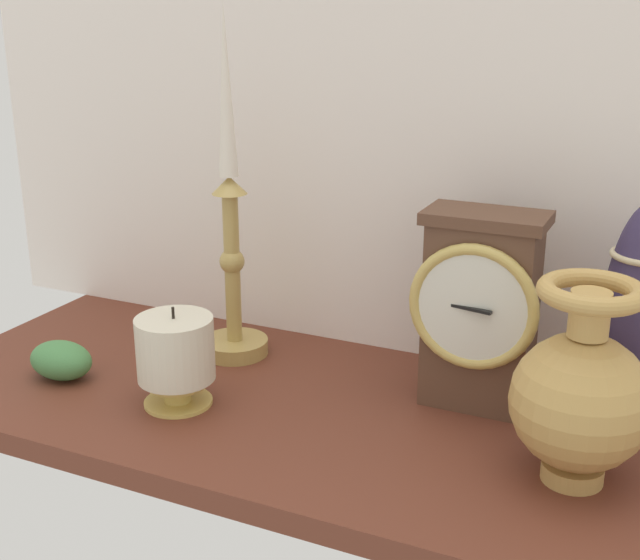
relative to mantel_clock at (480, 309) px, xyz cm
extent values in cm
cube|color=brown|center=(-9.62, -7.47, -11.86)|extent=(100.00, 36.00, 2.40)
cube|color=white|center=(-9.62, 11.03, 21.84)|extent=(120.00, 2.00, 65.00)
cube|color=brown|center=(0.00, 0.53, -0.95)|extent=(10.75, 6.16, 19.42)
cube|color=brown|center=(0.00, 0.53, 9.36)|extent=(12.04, 6.90, 1.20)
torus|color=tan|center=(0.00, -2.95, 1.16)|extent=(12.98, 1.18, 12.98)
cylinder|color=silver|center=(0.00, -3.05, 1.16)|extent=(10.86, 0.40, 10.86)
cube|color=black|center=(0.00, -3.35, 1.16)|extent=(4.17, 1.37, 0.30)
cylinder|color=tan|center=(-29.44, 0.96, -9.76)|extent=(7.93, 7.93, 1.80)
cylinder|color=tan|center=(-29.44, 0.96, 0.02)|extent=(1.83, 1.83, 17.75)
sphere|color=tan|center=(-29.44, 0.96, 0.90)|extent=(2.93, 2.93, 2.93)
cone|color=tan|center=(-29.44, 0.96, 9.89)|extent=(4.03, 4.03, 2.00)
cone|color=silver|center=(-29.44, 0.96, 20.27)|extent=(2.19, 2.19, 18.75)
cylinder|color=tan|center=(11.67, -10.58, -9.86)|extent=(5.43, 5.43, 1.60)
sphere|color=tan|center=(11.67, -10.58, -3.02)|extent=(12.07, 12.07, 12.07)
cylinder|color=tan|center=(11.67, -10.58, 4.99)|extent=(3.38, 3.38, 3.95)
torus|color=tan|center=(11.67, -10.58, 6.97)|extent=(8.97, 8.97, 1.62)
cylinder|color=#D2B658|center=(-28.17, -12.94, -9.39)|extent=(2.86, 2.86, 2.55)
cylinder|color=#D2B658|center=(-28.17, -12.94, -10.26)|extent=(7.16, 7.16, 0.80)
cylinder|color=#D2B658|center=(-28.17, -12.94, -8.11)|extent=(6.44, 6.44, 0.60)
cylinder|color=beige|center=(-28.17, -12.94, -4.39)|extent=(8.07, 8.07, 6.64)
cylinder|color=black|center=(-28.17, -12.94, -0.47)|extent=(0.30, 0.30, 1.20)
ellipsoid|color=#342949|center=(14.93, 1.15, 0.83)|extent=(7.04, 7.04, 22.98)
ellipsoid|color=#498649|center=(-43.52, -13.14, -8.51)|extent=(7.56, 5.29, 4.29)
camera|label=1|loc=(18.41, -77.92, 29.48)|focal=46.63mm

